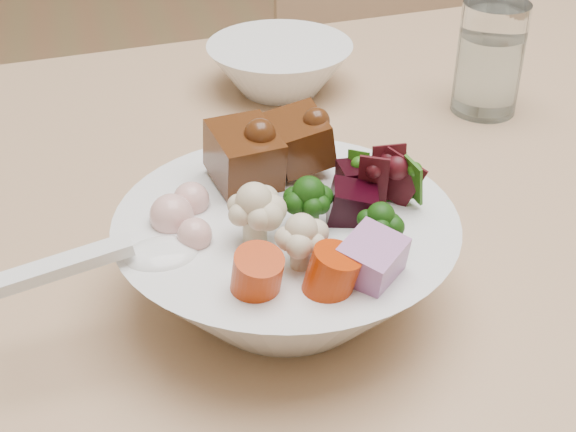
{
  "coord_description": "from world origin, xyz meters",
  "views": [
    {
      "loc": [
        -0.51,
        -0.63,
        1.08
      ],
      "look_at": [
        -0.38,
        -0.18,
        0.77
      ],
      "focal_mm": 50.0,
      "sensor_mm": 36.0,
      "label": 1
    }
  ],
  "objects_px": {
    "chair_far": "(393,114)",
    "water_glass": "(489,63)",
    "side_bowl": "(280,67)",
    "food_bowl": "(288,252)"
  },
  "relations": [
    {
      "from": "food_bowl",
      "to": "water_glass",
      "type": "height_order",
      "value": "food_bowl"
    },
    {
      "from": "chair_far",
      "to": "food_bowl",
      "type": "bearing_deg",
      "value": -114.23
    },
    {
      "from": "chair_far",
      "to": "water_glass",
      "type": "xyz_separation_m",
      "value": [
        -0.11,
        -0.48,
        0.3
      ]
    },
    {
      "from": "water_glass",
      "to": "side_bowl",
      "type": "bearing_deg",
      "value": 150.84
    },
    {
      "from": "chair_far",
      "to": "food_bowl",
      "type": "xyz_separation_m",
      "value": [
        -0.4,
        -0.73,
        0.29
      ]
    },
    {
      "from": "chair_far",
      "to": "food_bowl",
      "type": "height_order",
      "value": "food_bowl"
    },
    {
      "from": "chair_far",
      "to": "side_bowl",
      "type": "bearing_deg",
      "value": -124.98
    },
    {
      "from": "chair_far",
      "to": "side_bowl",
      "type": "height_order",
      "value": "chair_far"
    },
    {
      "from": "chair_far",
      "to": "water_glass",
      "type": "height_order",
      "value": "water_glass"
    },
    {
      "from": "chair_far",
      "to": "water_glass",
      "type": "distance_m",
      "value": 0.58
    }
  ]
}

